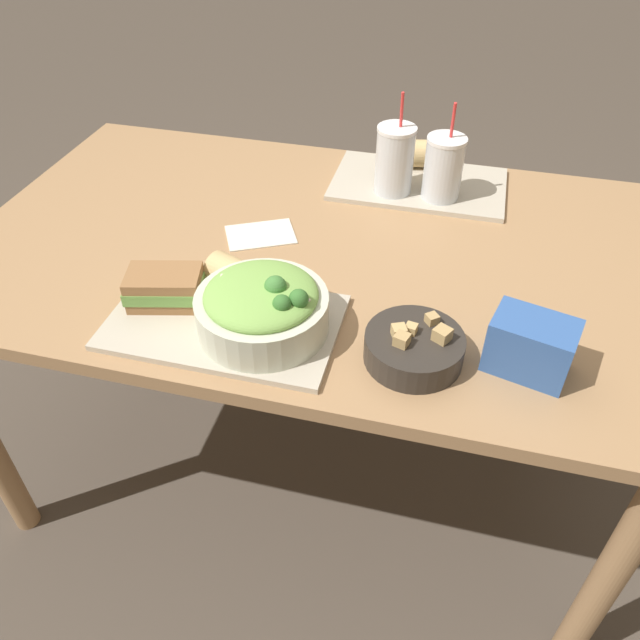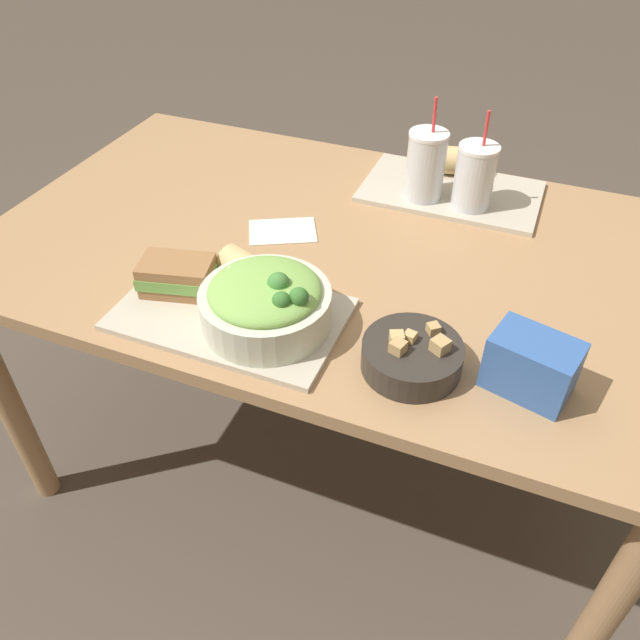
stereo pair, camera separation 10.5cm
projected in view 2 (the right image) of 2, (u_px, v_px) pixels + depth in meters
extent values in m
plane|color=#4C4238|center=(328.00, 455.00, 1.82)|extent=(12.00, 12.00, 0.00)
cube|color=#A37A51|center=(331.00, 248.00, 1.35)|extent=(1.48, 0.91, 0.03)
cylinder|color=#A37A51|center=(8.00, 402.00, 1.51)|extent=(0.06, 0.06, 0.71)
cylinder|color=#A37A51|center=(603.00, 615.00, 1.12)|extent=(0.06, 0.06, 0.71)
cylinder|color=#A37A51|center=(181.00, 236.00, 2.06)|extent=(0.06, 0.06, 0.71)
cylinder|color=#A37A51|center=(618.00, 339.00, 1.68)|extent=(0.06, 0.06, 0.71)
cube|color=#BCB29E|center=(231.00, 314.00, 1.15)|extent=(0.42, 0.25, 0.01)
cube|color=#BCB29E|center=(451.00, 191.00, 1.50)|extent=(0.42, 0.25, 0.01)
cylinder|color=beige|center=(266.00, 308.00, 1.10)|extent=(0.23, 0.23, 0.07)
ellipsoid|color=#7FB251|center=(265.00, 290.00, 1.07)|extent=(0.20, 0.20, 0.05)
sphere|color=#38702D|center=(281.00, 301.00, 1.02)|extent=(0.03, 0.03, 0.03)
sphere|color=#427F38|center=(278.00, 283.00, 1.05)|extent=(0.04, 0.04, 0.04)
sphere|color=#38702D|center=(299.00, 297.00, 1.03)|extent=(0.03, 0.03, 0.03)
cube|color=beige|center=(295.00, 296.00, 1.05)|extent=(0.06, 0.05, 0.01)
cube|color=beige|center=(241.00, 276.00, 1.09)|extent=(0.06, 0.04, 0.01)
cube|color=beige|center=(257.00, 274.00, 1.10)|extent=(0.06, 0.06, 0.01)
cylinder|color=#2D2823|center=(412.00, 356.00, 1.04)|extent=(0.17, 0.17, 0.05)
cylinder|color=brown|center=(413.00, 348.00, 1.02)|extent=(0.15, 0.15, 0.01)
cube|color=tan|center=(433.00, 329.00, 1.04)|extent=(0.03, 0.03, 0.02)
cube|color=tan|center=(440.00, 346.00, 1.00)|extent=(0.04, 0.04, 0.03)
cube|color=tan|center=(410.00, 337.00, 1.03)|extent=(0.02, 0.02, 0.02)
cube|color=tan|center=(397.00, 339.00, 1.02)|extent=(0.03, 0.03, 0.02)
cube|color=tan|center=(398.00, 347.00, 1.00)|extent=(0.03, 0.03, 0.02)
cube|color=olive|center=(179.00, 285.00, 1.19)|extent=(0.15, 0.11, 0.02)
cube|color=#6B9E47|center=(178.00, 276.00, 1.18)|extent=(0.16, 0.12, 0.02)
cube|color=olive|center=(176.00, 266.00, 1.16)|extent=(0.15, 0.11, 0.02)
cylinder|color=tan|center=(247.00, 270.00, 1.19)|extent=(0.12, 0.10, 0.07)
cylinder|color=beige|center=(265.00, 281.00, 1.16)|extent=(0.03, 0.06, 0.06)
cylinder|color=tan|center=(462.00, 161.00, 1.53)|extent=(0.10, 0.09, 0.07)
cylinder|color=beige|center=(480.00, 162.00, 1.53)|extent=(0.02, 0.06, 0.06)
cylinder|color=silver|center=(425.00, 167.00, 1.42)|extent=(0.09, 0.09, 0.15)
cylinder|color=black|center=(425.00, 171.00, 1.42)|extent=(0.08, 0.08, 0.12)
cylinder|color=white|center=(429.00, 134.00, 1.37)|extent=(0.09, 0.09, 0.01)
cylinder|color=red|center=(434.00, 117.00, 1.34)|extent=(0.01, 0.02, 0.09)
cylinder|color=silver|center=(474.00, 178.00, 1.39)|extent=(0.09, 0.09, 0.14)
cylinder|color=maroon|center=(474.00, 182.00, 1.40)|extent=(0.08, 0.08, 0.11)
cylinder|color=white|center=(480.00, 148.00, 1.34)|extent=(0.09, 0.09, 0.01)
cylinder|color=red|center=(486.00, 130.00, 1.31)|extent=(0.01, 0.02, 0.09)
cube|color=#335BA3|center=(532.00, 365.00, 0.99)|extent=(0.15, 0.12, 0.10)
cube|color=silver|center=(283.00, 231.00, 1.37)|extent=(0.18, 0.16, 0.00)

